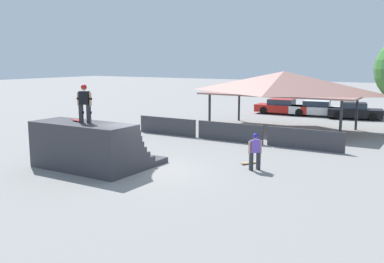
% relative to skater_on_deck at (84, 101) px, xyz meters
% --- Properties ---
extents(ground_plane, '(160.00, 160.00, 0.00)m').
position_rel_skater_on_deck_xyz_m(ground_plane, '(2.19, 1.04, -2.89)').
color(ground_plane, gray).
extents(quarter_pipe_ramp, '(4.63, 3.72, 1.98)m').
position_rel_skater_on_deck_xyz_m(quarter_pipe_ramp, '(-0.14, 0.34, -2.03)').
color(quarter_pipe_ramp, '#38383D').
rests_on(quarter_pipe_ramp, ground).
extents(skater_on_deck, '(0.68, 0.37, 1.59)m').
position_rel_skater_on_deck_xyz_m(skater_on_deck, '(0.00, 0.00, 0.00)').
color(skater_on_deck, '#2D2D33').
rests_on(skater_on_deck, quarter_pipe_ramp).
extents(skateboard_on_deck, '(0.80, 0.42, 0.09)m').
position_rel_skater_on_deck_xyz_m(skateboard_on_deck, '(-0.54, 0.11, -0.86)').
color(skateboard_on_deck, silver).
rests_on(skateboard_on_deck, quarter_pipe_ramp).
extents(bystander_walking, '(0.48, 0.52, 1.55)m').
position_rel_skater_on_deck_xyz_m(bystander_walking, '(6.02, 3.59, -1.98)').
color(bystander_walking, '#2D2D33').
rests_on(bystander_walking, ground).
extents(skateboard_on_ground, '(0.58, 0.79, 0.09)m').
position_rel_skater_on_deck_xyz_m(skateboard_on_ground, '(5.37, 4.42, -2.83)').
color(skateboard_on_ground, red).
rests_on(skateboard_on_ground, ground).
extents(barrier_fence, '(12.59, 0.12, 1.05)m').
position_rel_skater_on_deck_xyz_m(barrier_fence, '(2.25, 8.85, -2.36)').
color(barrier_fence, '#3D3D42').
rests_on(barrier_fence, ground).
extents(pavilion_shelter, '(9.95, 5.40, 3.82)m').
position_rel_skater_on_deck_xyz_m(pavilion_shelter, '(3.33, 14.47, 0.17)').
color(pavilion_shelter, '#2D2D33').
rests_on(pavilion_shelter, ground).
extents(parked_car_red, '(4.55, 1.85, 1.27)m').
position_rel_skater_on_deck_xyz_m(parked_car_red, '(0.55, 22.30, -2.29)').
color(parked_car_red, red).
rests_on(parked_car_red, ground).
extents(parked_car_white, '(4.66, 2.34, 1.27)m').
position_rel_skater_on_deck_xyz_m(parked_car_white, '(3.49, 22.52, -2.29)').
color(parked_car_white, silver).
rests_on(parked_car_white, ground).
extents(parked_car_black, '(4.31, 2.53, 1.27)m').
position_rel_skater_on_deck_xyz_m(parked_car_black, '(6.43, 22.33, -2.29)').
color(parked_car_black, black).
rests_on(parked_car_black, ground).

